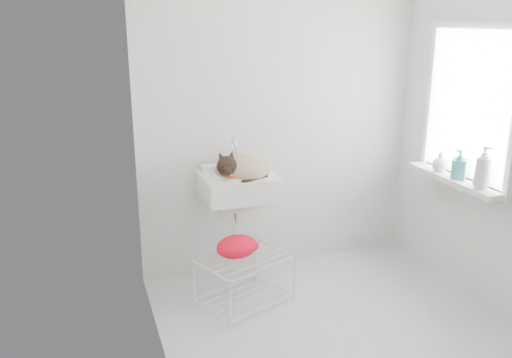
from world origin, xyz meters
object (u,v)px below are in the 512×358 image
object	(u,v)px
sink	(239,175)
wire_rack	(245,283)
bottle_a	(481,188)
bottle_c	(439,171)
bottle_b	(458,179)
cat	(241,170)

from	to	relation	value
sink	wire_rack	bearing A→B (deg)	-100.31
bottle_a	bottle_c	world-z (taller)	bottle_a
sink	bottle_a	distance (m)	1.63
sink	bottle_b	world-z (taller)	same
sink	wire_rack	world-z (taller)	sink
sink	cat	size ratio (longest dim) A/B	1.13
sink	bottle_a	xyz separation A→B (m)	(1.41, -0.82, 0.00)
bottle_c	bottle_b	bearing A→B (deg)	-90.00
wire_rack	bottle_c	world-z (taller)	bottle_c
cat	bottle_c	distance (m)	1.45
sink	bottle_c	xyz separation A→B (m)	(1.41, -0.39, 0.00)
sink	bottle_c	world-z (taller)	sink
cat	bottle_c	size ratio (longest dim) A/B	3.15
wire_rack	bottle_b	xyz separation A→B (m)	(1.47, -0.29, 0.70)
bottle_c	sink	bearing A→B (deg)	164.69
cat	wire_rack	distance (m)	0.79
bottle_a	bottle_b	distance (m)	0.23
sink	bottle_b	xyz separation A→B (m)	(1.41, -0.59, 0.00)
cat	bottle_c	bearing A→B (deg)	-25.62
wire_rack	bottle_b	size ratio (longest dim) A/B	2.76
cat	bottle_b	bearing A→B (deg)	-33.14
bottle_b	bottle_c	distance (m)	0.20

